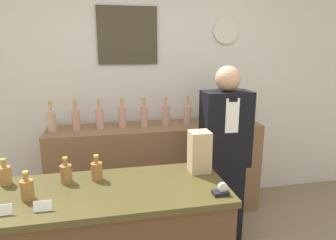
{
  "coord_description": "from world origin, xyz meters",
  "views": [
    {
      "loc": [
        -0.4,
        -1.19,
        1.73
      ],
      "look_at": [
        0.08,
        1.09,
        1.16
      ],
      "focal_mm": 32.0,
      "sensor_mm": 36.0,
      "label": 1
    }
  ],
  "objects_px": {
    "shopkeeper": "(224,158)",
    "tape_dispenser": "(221,191)",
    "potted_plant": "(228,102)",
    "paper_bag": "(199,152)"
  },
  "relations": [
    {
      "from": "shopkeeper",
      "to": "tape_dispenser",
      "type": "xyz_separation_m",
      "value": [
        -0.36,
        -0.83,
        0.14
      ]
    },
    {
      "from": "potted_plant",
      "to": "paper_bag",
      "type": "xyz_separation_m",
      "value": [
        -0.65,
        -1.08,
        -0.13
      ]
    },
    {
      "from": "potted_plant",
      "to": "tape_dispenser",
      "type": "distance_m",
      "value": 1.58
    },
    {
      "from": "tape_dispenser",
      "to": "potted_plant",
      "type": "bearing_deg",
      "value": 66.34
    },
    {
      "from": "potted_plant",
      "to": "tape_dispenser",
      "type": "height_order",
      "value": "potted_plant"
    },
    {
      "from": "potted_plant",
      "to": "paper_bag",
      "type": "bearing_deg",
      "value": -120.97
    },
    {
      "from": "shopkeeper",
      "to": "tape_dispenser",
      "type": "height_order",
      "value": "shopkeeper"
    },
    {
      "from": "potted_plant",
      "to": "paper_bag",
      "type": "height_order",
      "value": "potted_plant"
    },
    {
      "from": "potted_plant",
      "to": "tape_dispenser",
      "type": "bearing_deg",
      "value": -113.66
    },
    {
      "from": "paper_bag",
      "to": "tape_dispenser",
      "type": "relative_size",
      "value": 3.11
    }
  ]
}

